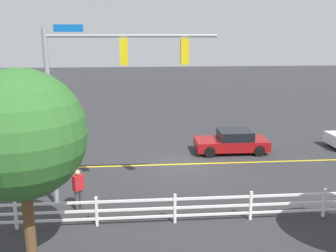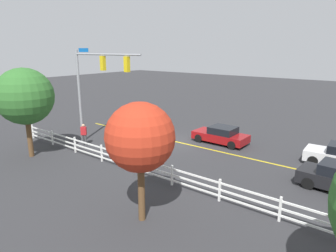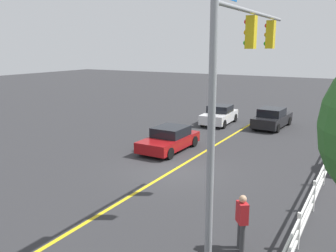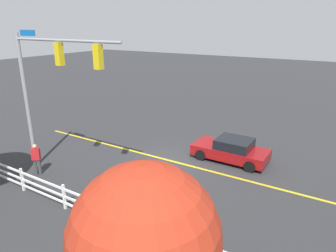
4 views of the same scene
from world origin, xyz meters
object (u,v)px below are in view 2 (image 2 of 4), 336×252
at_px(car_1, 221,135).
at_px(tree_1, 25,97).
at_px(pedestrian, 84,134).
at_px(tree_2, 140,138).

height_order(car_1, tree_1, tree_1).
bearing_deg(tree_1, pedestrian, -103.56).
bearing_deg(tree_2, car_1, -78.04).
xyz_separation_m(pedestrian, tree_1, (0.90, 3.75, 3.23)).
relative_size(car_1, tree_1, 0.70).
bearing_deg(tree_1, tree_2, 174.10).
relative_size(tree_1, tree_2, 1.17).
xyz_separation_m(tree_1, tree_2, (-11.42, 1.18, -0.45)).
bearing_deg(pedestrian, tree_2, 26.79).
height_order(car_1, pedestrian, pedestrian).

